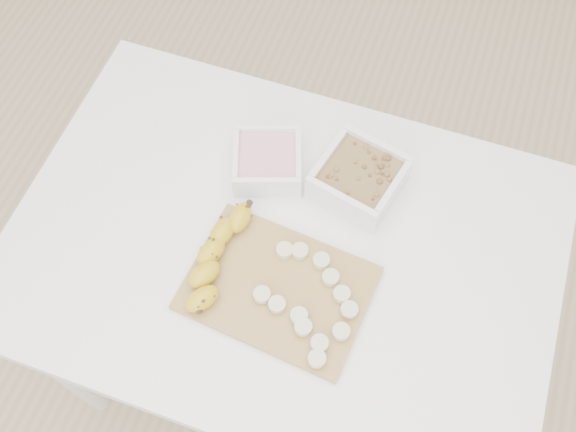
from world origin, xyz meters
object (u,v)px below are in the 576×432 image
(cutting_board, at_px, (278,288))
(banana, at_px, (217,258))
(table, at_px, (283,266))
(bowl_granola, at_px, (359,178))
(bowl_yogurt, at_px, (267,161))

(cutting_board, xyz_separation_m, banana, (-0.12, 0.01, 0.03))
(table, bearing_deg, banana, -140.98)
(banana, bearing_deg, cutting_board, 8.96)
(bowl_granola, relative_size, cutting_board, 0.57)
(bowl_granola, height_order, banana, bowl_granola)
(cutting_board, height_order, banana, banana)
(table, height_order, banana, banana)
(bowl_granola, xyz_separation_m, banana, (-0.19, -0.24, -0.00))
(bowl_yogurt, bearing_deg, cutting_board, -65.67)
(table, bearing_deg, bowl_granola, 59.81)
(banana, bearing_deg, table, 51.93)
(bowl_granola, bearing_deg, cutting_board, -106.30)
(cutting_board, bearing_deg, banana, 176.05)
(banana, bearing_deg, bowl_granola, 64.53)
(table, bearing_deg, bowl_yogurt, 119.61)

